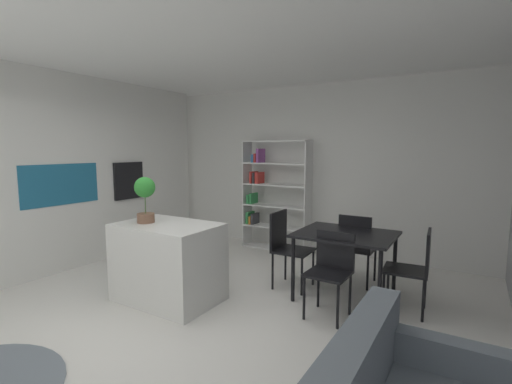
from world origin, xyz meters
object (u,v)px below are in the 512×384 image
Objects in this scene: kitchen_island at (168,262)px; dining_chair_far at (357,244)px; dining_chair_window_side at (416,264)px; potted_plant_on_island at (145,195)px; dining_chair_island_side at (286,242)px; open_bookshelf at (271,194)px; built_in_oven at (129,180)px; dining_chair_near at (331,265)px; dining_table at (346,240)px.

dining_chair_far is at bearing 42.13° from kitchen_island.
dining_chair_window_side is at bearing 148.58° from dining_chair_far.
dining_chair_island_side is at bearing 43.48° from potted_plant_on_island.
potted_plant_on_island is at bearing -164.52° from kitchen_island.
open_bookshelf is 1.97× the size of dining_chair_island_side.
potted_plant_on_island is at bearing -94.61° from open_bookshelf.
kitchen_island is 1.28× the size of dining_chair_window_side.
open_bookshelf is at bearing -123.51° from dining_chair_window_side.
dining_chair_far is at bearing -125.13° from dining_chair_window_side.
potted_plant_on_island reaches higher than dining_chair_window_side.
dining_chair_far is (1.73, 1.56, 0.10)m from kitchen_island.
dining_chair_island_side is (1.23, 1.16, -0.65)m from potted_plant_on_island.
built_in_oven is 3.79m from dining_chair_near.
dining_chair_far is at bearing -60.48° from dining_chair_island_side.
dining_chair_window_side is (2.75, 1.18, -0.68)m from potted_plant_on_island.
dining_chair_window_side is (2.49, 1.10, 0.09)m from kitchen_island.
dining_chair_near is at bearing -89.65° from dining_table.
dining_chair_near is 0.91× the size of dining_chair_island_side.
potted_plant_on_island is 0.61× the size of dining_chair_near.
open_bookshelf is at bearing 91.17° from kitchen_island.
dining_chair_near is (1.73, 0.62, 0.08)m from kitchen_island.
dining_chair_window_side is 0.95× the size of dining_chair_island_side.
built_in_oven is 0.68× the size of dining_chair_window_side.
dining_chair_island_side reaches higher than dining_chair_near.
built_in_oven reaches higher than dining_chair_window_side.
potted_plant_on_island is 0.58× the size of dining_chair_window_side.
built_in_oven is at bearing -93.83° from dining_chair_window_side.
open_bookshelf reaches higher than dining_chair_near.
open_bookshelf is 2.08m from dining_chair_far.
potted_plant_on_island is 2.67m from dining_chair_far.
potted_plant_on_island is 0.55× the size of dining_chair_island_side.
kitchen_island is 2.60m from open_bookshelf.
potted_plant_on_island is 2.64m from open_bookshelf.
dining_chair_near is at bearing 90.04° from dining_chair_far.
built_in_oven reaches higher than dining_chair_island_side.
dining_chair_island_side is (-0.76, -0.47, 0.02)m from dining_chair_far.
dining_chair_near is 0.94× the size of dining_chair_far.
dining_table is 0.78m from dining_chair_island_side.
built_in_oven is 0.57× the size of dining_table.
built_in_oven reaches higher than dining_table.
dining_chair_window_side is 1.04× the size of dining_chair_near.
built_in_oven is 0.70× the size of dining_chair_near.
kitchen_island is at bearing -158.49° from dining_chair_near.
potted_plant_on_island is 0.57× the size of dining_chair_far.
kitchen_island is 1.25× the size of dining_chair_far.
dining_chair_island_side is (0.97, 1.09, 0.12)m from kitchen_island.
dining_chair_near is (1.78, -1.93, -0.44)m from open_bookshelf.
dining_chair_far reaches higher than dining_chair_near.
dining_table is at bearing 32.37° from kitchen_island.
open_bookshelf reaches higher than kitchen_island.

